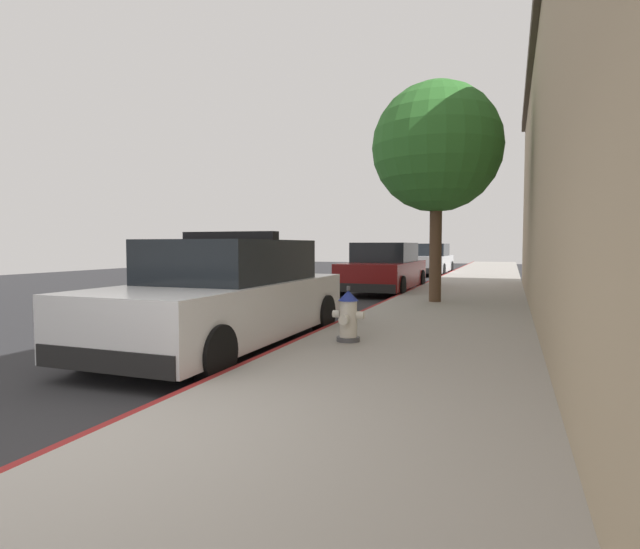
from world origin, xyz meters
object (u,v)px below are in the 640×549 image
Objects in this scene: parked_car_silver_ahead at (385,269)px; parked_car_dark_far at (430,260)px; police_cruiser at (228,296)px; street_tree at (437,148)px; fire_hydrant at (348,316)px.

parked_car_dark_far is (-0.08, 10.03, 0.00)m from parked_car_silver_ahead.
street_tree is (2.17, 5.67, 2.98)m from police_cruiser.
parked_car_silver_ahead is 1.00× the size of parked_car_dark_far.
fire_hydrant is at bearing -84.85° from parked_car_dark_far.
street_tree reaches higher than fire_hydrant.
parked_car_silver_ahead is 5.16m from street_tree.
street_tree is (2.15, -13.70, 2.98)m from parked_car_dark_far.
fire_hydrant is (1.75, 0.23, -0.23)m from police_cruiser.
street_tree is at bearing -60.56° from parked_car_silver_ahead.
street_tree reaches higher than police_cruiser.
police_cruiser is at bearing -110.99° from street_tree.
parked_car_silver_ahead is at bearing 100.23° from fire_hydrant.
fire_hydrant is (1.73, -19.14, -0.23)m from parked_car_dark_far.
police_cruiser is 1.00× the size of parked_car_silver_ahead.
parked_car_silver_ahead is 9.26m from fire_hydrant.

